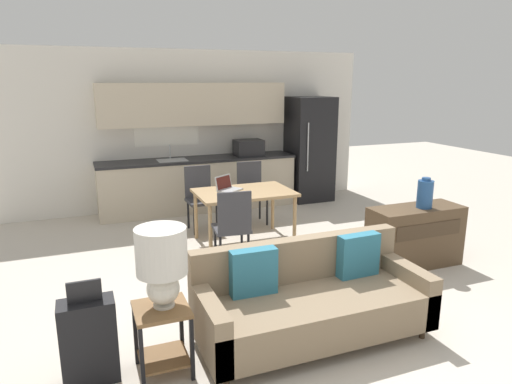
{
  "coord_description": "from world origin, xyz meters",
  "views": [
    {
      "loc": [
        -1.89,
        -3.2,
        2.19
      ],
      "look_at": [
        -0.04,
        1.5,
        0.95
      ],
      "focal_mm": 32.0,
      "sensor_mm": 36.0,
      "label": 1
    }
  ],
  "objects_px": {
    "laptop": "(227,187)",
    "vase": "(425,194)",
    "refrigerator": "(310,149)",
    "suitcase": "(89,341)",
    "table_lamp": "(162,260)",
    "dining_chair_near_left": "(233,224)",
    "couch": "(310,300)",
    "side_table": "(162,329)",
    "dining_chair_far_left": "(200,195)",
    "dining_table": "(244,196)",
    "dining_chair_far_right": "(252,190)",
    "credenza": "(415,236)"
  },
  "relations": [
    {
      "from": "laptop",
      "to": "vase",
      "type": "bearing_deg",
      "value": -76.22
    },
    {
      "from": "vase",
      "to": "laptop",
      "type": "xyz_separation_m",
      "value": [
        -1.88,
        1.72,
        -0.13
      ]
    },
    {
      "from": "refrigerator",
      "to": "suitcase",
      "type": "xyz_separation_m",
      "value": [
        -4.04,
        -4.2,
        -0.62
      ]
    },
    {
      "from": "table_lamp",
      "to": "dining_chair_near_left",
      "type": "bearing_deg",
      "value": 57.09
    },
    {
      "from": "couch",
      "to": "side_table",
      "type": "relative_size",
      "value": 3.69
    },
    {
      "from": "couch",
      "to": "dining_chair_far_left",
      "type": "height_order",
      "value": "dining_chair_far_left"
    },
    {
      "from": "refrigerator",
      "to": "vase",
      "type": "relative_size",
      "value": 5.25
    },
    {
      "from": "dining_table",
      "to": "suitcase",
      "type": "height_order",
      "value": "suitcase"
    },
    {
      "from": "dining_chair_far_right",
      "to": "suitcase",
      "type": "xyz_separation_m",
      "value": [
        -2.53,
        -3.25,
        -0.2
      ]
    },
    {
      "from": "dining_table",
      "to": "side_table",
      "type": "height_order",
      "value": "dining_table"
    },
    {
      "from": "table_lamp",
      "to": "dining_chair_far_left",
      "type": "height_order",
      "value": "table_lamp"
    },
    {
      "from": "couch",
      "to": "vase",
      "type": "xyz_separation_m",
      "value": [
        1.98,
        0.9,
        0.56
      ]
    },
    {
      "from": "dining_table",
      "to": "vase",
      "type": "bearing_deg",
      "value": -43.14
    },
    {
      "from": "vase",
      "to": "dining_chair_near_left",
      "type": "xyz_separation_m",
      "value": [
        -2.11,
        0.82,
        -0.37
      ]
    },
    {
      "from": "couch",
      "to": "dining_chair_far_left",
      "type": "relative_size",
      "value": 2.1
    },
    {
      "from": "credenza",
      "to": "vase",
      "type": "distance_m",
      "value": 0.54
    },
    {
      "from": "laptop",
      "to": "dining_table",
      "type": "bearing_deg",
      "value": -69.7
    },
    {
      "from": "couch",
      "to": "vase",
      "type": "bearing_deg",
      "value": 24.42
    },
    {
      "from": "couch",
      "to": "dining_chair_far_right",
      "type": "bearing_deg",
      "value": 77.73
    },
    {
      "from": "side_table",
      "to": "couch",
      "type": "bearing_deg",
      "value": 2.4
    },
    {
      "from": "dining_chair_near_left",
      "to": "dining_chair_far_left",
      "type": "bearing_deg",
      "value": -84.11
    },
    {
      "from": "credenza",
      "to": "dining_chair_far_right",
      "type": "relative_size",
      "value": 1.2
    },
    {
      "from": "dining_chair_far_left",
      "to": "dining_chair_near_left",
      "type": "height_order",
      "value": "same"
    },
    {
      "from": "refrigerator",
      "to": "table_lamp",
      "type": "relative_size",
      "value": 3.09
    },
    {
      "from": "credenza",
      "to": "laptop",
      "type": "xyz_separation_m",
      "value": [
        -1.82,
        1.68,
        0.41
      ]
    },
    {
      "from": "credenza",
      "to": "dining_chair_far_left",
      "type": "xyz_separation_m",
      "value": [
        -2.04,
        2.3,
        0.16
      ]
    },
    {
      "from": "dining_table",
      "to": "credenza",
      "type": "distance_m",
      "value": 2.26
    },
    {
      "from": "couch",
      "to": "dining_chair_far_left",
      "type": "xyz_separation_m",
      "value": [
        -0.12,
        3.24,
        0.19
      ]
    },
    {
      "from": "couch",
      "to": "credenza",
      "type": "xyz_separation_m",
      "value": [
        1.92,
        0.94,
        0.03
      ]
    },
    {
      "from": "suitcase",
      "to": "refrigerator",
      "type": "bearing_deg",
      "value": 46.1
    },
    {
      "from": "dining_chair_far_left",
      "to": "suitcase",
      "type": "xyz_separation_m",
      "value": [
        -1.69,
        -3.2,
        -0.2
      ]
    },
    {
      "from": "laptop",
      "to": "suitcase",
      "type": "distance_m",
      "value": 3.24
    },
    {
      "from": "table_lamp",
      "to": "dining_chair_near_left",
      "type": "distance_m",
      "value": 2.12
    },
    {
      "from": "vase",
      "to": "suitcase",
      "type": "bearing_deg",
      "value": -167.27
    },
    {
      "from": "couch",
      "to": "table_lamp",
      "type": "xyz_separation_m",
      "value": [
        -1.26,
        -0.04,
        0.58
      ]
    },
    {
      "from": "refrigerator",
      "to": "couch",
      "type": "relative_size",
      "value": 0.95
    },
    {
      "from": "refrigerator",
      "to": "table_lamp",
      "type": "bearing_deg",
      "value": -129.24
    },
    {
      "from": "table_lamp",
      "to": "credenza",
      "type": "xyz_separation_m",
      "value": [
        3.18,
        0.98,
        -0.55
      ]
    },
    {
      "from": "table_lamp",
      "to": "side_table",
      "type": "bearing_deg",
      "value": -143.73
    },
    {
      "from": "dining_chair_far_right",
      "to": "dining_table",
      "type": "bearing_deg",
      "value": -114.93
    },
    {
      "from": "laptop",
      "to": "table_lamp",
      "type": "bearing_deg",
      "value": -150.97
    },
    {
      "from": "dining_chair_far_left",
      "to": "suitcase",
      "type": "bearing_deg",
      "value": -119.63
    },
    {
      "from": "dining_chair_far_right",
      "to": "couch",
      "type": "bearing_deg",
      "value": -99.9
    },
    {
      "from": "dining_chair_far_left",
      "to": "vase",
      "type": "bearing_deg",
      "value": -49.88
    },
    {
      "from": "couch",
      "to": "refrigerator",
      "type": "bearing_deg",
      "value": 62.25
    },
    {
      "from": "couch",
      "to": "suitcase",
      "type": "bearing_deg",
      "value": 178.63
    },
    {
      "from": "couch",
      "to": "vase",
      "type": "relative_size",
      "value": 5.51
    },
    {
      "from": "side_table",
      "to": "credenza",
      "type": "height_order",
      "value": "credenza"
    },
    {
      "from": "refrigerator",
      "to": "couch",
      "type": "bearing_deg",
      "value": -117.75
    },
    {
      "from": "couch",
      "to": "dining_chair_far_left",
      "type": "bearing_deg",
      "value": 92.18
    }
  ]
}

